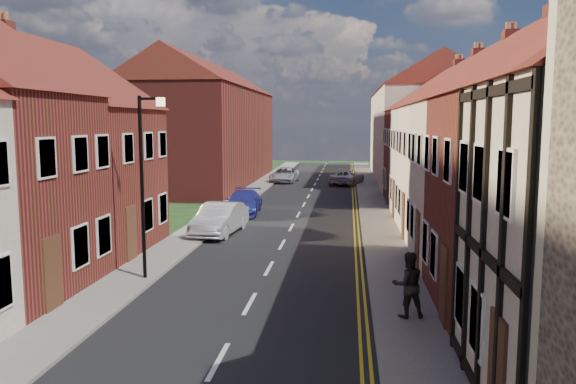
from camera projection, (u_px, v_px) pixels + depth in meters
name	position (u px, v px, depth m)	size (l,w,h in m)	color
road	(291.00, 228.00, 28.20)	(7.00, 90.00, 0.02)	black
pavement_left	(206.00, 225.00, 28.66)	(1.80, 90.00, 0.12)	gray
pavement_right	(380.00, 228.00, 27.73)	(1.80, 90.00, 0.12)	gray
cottage_r_cream_mid	(529.00, 144.00, 20.24)	(8.30, 5.20, 9.00)	beige
cottage_r_pink	(492.00, 140.00, 25.57)	(8.30, 6.00, 9.00)	beige
cottage_r_white_far	(467.00, 137.00, 30.90)	(8.30, 5.20, 9.00)	silver
cottage_r_cream_far	(450.00, 135.00, 36.23)	(8.30, 6.00, 9.00)	maroon
cottage_l_pink	(46.00, 145.00, 22.58)	(8.30, 6.30, 8.80)	maroon
block_right_far	(420.00, 122.00, 51.22)	(8.30, 24.20, 10.50)	beige
block_left_far	(208.00, 122.00, 48.27)	(8.30, 24.20, 10.50)	maroon
lamppost	(144.00, 176.00, 18.30)	(0.88, 0.15, 6.00)	black
car_mid	(220.00, 219.00, 26.48)	(1.57, 4.50, 1.48)	#B7BAC0
car_far	(243.00, 202.00, 32.41)	(1.86, 4.58, 1.33)	navy
car_distant	(285.00, 175.00, 49.64)	(2.16, 4.68, 1.30)	silver
pedestrian_right	(408.00, 285.00, 14.84)	(0.86, 0.67, 1.76)	black
car_distant_b	(347.00, 177.00, 47.57)	(2.09, 4.54, 1.26)	#AFB3B7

